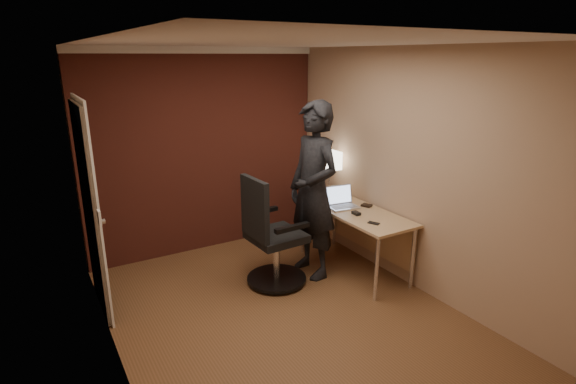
% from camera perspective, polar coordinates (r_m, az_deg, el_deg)
% --- Properties ---
extents(room, '(4.00, 4.00, 4.00)m').
position_cam_1_polar(room, '(5.17, -11.67, 5.10)').
color(room, brown).
rests_on(room, ground).
extents(desk, '(0.60, 1.50, 0.73)m').
position_cam_1_polar(desk, '(5.22, 8.97, -3.42)').
color(desk, tan).
rests_on(desk, ground).
extents(desk_lamp, '(0.22, 0.22, 0.54)m').
position_cam_1_polar(desk_lamp, '(5.59, 5.34, 3.93)').
color(desk_lamp, silver).
rests_on(desk_lamp, desk).
extents(laptop, '(0.36, 0.30, 0.23)m').
position_cam_1_polar(laptop, '(5.21, 6.76, -1.13)').
color(laptop, silver).
rests_on(laptop, desk).
extents(mouse, '(0.06, 0.10, 0.03)m').
position_cam_1_polar(mouse, '(4.97, 8.66, -2.68)').
color(mouse, black).
rests_on(mouse, desk).
extents(phone, '(0.10, 0.13, 0.01)m').
position_cam_1_polar(phone, '(4.75, 10.83, -3.90)').
color(phone, black).
rests_on(phone, desk).
extents(wallet, '(0.13, 0.14, 0.02)m').
position_cam_1_polar(wallet, '(5.26, 9.94, -1.69)').
color(wallet, black).
rests_on(wallet, desk).
extents(office_chair, '(0.65, 0.68, 1.20)m').
position_cam_1_polar(office_chair, '(4.80, -2.27, -6.03)').
color(office_chair, black).
rests_on(office_chair, ground).
extents(person, '(0.50, 0.74, 1.96)m').
position_cam_1_polar(person, '(4.91, 3.24, 0.13)').
color(person, black).
rests_on(person, ground).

